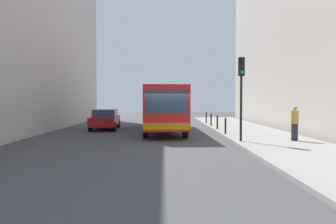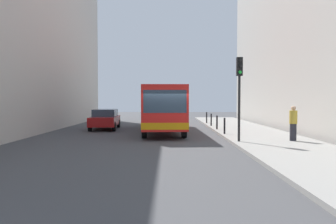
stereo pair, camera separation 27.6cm
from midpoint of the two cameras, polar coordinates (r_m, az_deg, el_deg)
ground_plane at (r=18.00m, az=-0.41°, el=-4.83°), size 80.00×80.00×0.00m
sidewalk at (r=18.80m, az=16.34°, el=-4.39°), size 4.40×40.00×0.15m
bus at (r=22.69m, az=-1.20°, el=0.98°), size 2.93×11.11×3.00m
car_beside_bus at (r=24.64m, az=-11.15°, el=-1.15°), size 2.03×4.48×1.48m
traffic_light at (r=16.44m, az=12.14°, el=4.95°), size 0.28×0.33×4.10m
bollard_near at (r=19.92m, az=9.55°, el=-2.38°), size 0.11×0.11×0.95m
bollard_mid at (r=22.90m, az=8.22°, el=-1.78°), size 0.11×0.11×0.95m
bollard_far at (r=25.88m, az=7.19°, el=-1.32°), size 0.11×0.11×0.95m
bollard_farthest at (r=28.87m, az=6.38°, el=-0.96°), size 0.11×0.11×0.95m
pedestrian_near_signal at (r=17.45m, az=20.71°, el=-1.83°), size 0.38×0.38×1.74m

